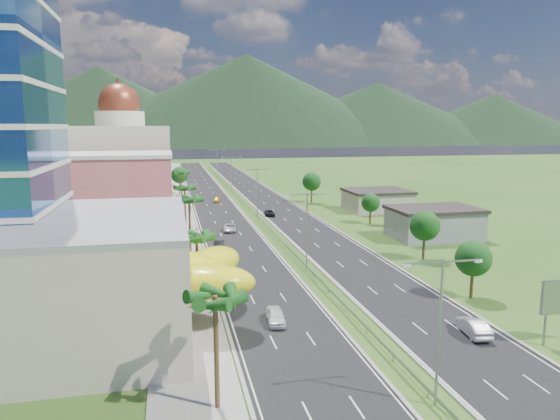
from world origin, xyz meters
TOP-DOWN VIEW (x-y plane):
  - ground at (0.00, 0.00)m, footprint 500.00×500.00m
  - road_left at (-7.50, 90.00)m, footprint 11.00×260.00m
  - road_right at (7.50, 90.00)m, footprint 11.00×260.00m
  - sidewalk_left at (-17.00, 90.00)m, footprint 7.00×260.00m
  - median_guardrail at (0.00, 71.99)m, footprint 0.10×216.06m
  - streetlight_median_a at (0.00, -25.00)m, footprint 6.04×0.25m
  - streetlight_median_b at (0.00, 10.00)m, footprint 6.04×0.25m
  - streetlight_median_c at (0.00, 50.00)m, footprint 6.04×0.25m
  - streetlight_median_d at (0.00, 95.00)m, footprint 6.04×0.25m
  - streetlight_median_e at (0.00, 140.00)m, footprint 6.04×0.25m
  - mall_podium at (-32.00, -6.00)m, footprint 30.00×24.00m
  - lime_canopy at (-20.00, -4.00)m, footprint 18.00×15.00m
  - pink_shophouse at (-28.00, 32.00)m, footprint 20.00×15.00m
  - domed_building at (-28.00, 55.00)m, footprint 20.00×20.00m
  - midrise_grey at (-27.00, 80.00)m, footprint 16.00×15.00m
  - midrise_beige at (-27.00, 102.00)m, footprint 16.00×15.00m
  - midrise_white at (-27.00, 125.00)m, footprint 16.00×15.00m
  - shed_near at (28.00, 25.00)m, footprint 15.00×10.00m
  - shed_far at (30.00, 55.00)m, footprint 14.00×12.00m
  - palm_tree_a at (-15.50, -22.00)m, footprint 3.60×3.60m
  - palm_tree_b at (-15.50, 2.00)m, footprint 3.60×3.60m
  - palm_tree_c at (-15.50, 22.00)m, footprint 3.60×3.60m
  - palm_tree_d at (-15.50, 45.00)m, footprint 3.60×3.60m
  - palm_tree_e at (-15.50, 70.00)m, footprint 3.60×3.60m
  - leafy_tree_lfar at (-15.50, 95.00)m, footprint 4.90×4.90m
  - leafy_tree_ra at (16.00, -5.00)m, footprint 4.20×4.20m
  - leafy_tree_rb at (19.00, 12.00)m, footprint 4.55×4.55m
  - leafy_tree_rc at (22.00, 40.00)m, footprint 3.85×3.85m
  - leafy_tree_rd at (18.00, 70.00)m, footprint 4.90×4.90m
  - mountain_ridge at (60.00, 450.00)m, footprint 860.00×140.00m
  - car_white_near_left at (-8.16, -7.52)m, footprint 2.19×4.56m
  - car_dark_left at (-10.90, 23.67)m, footprint 2.17×5.04m
  - car_silver_mid_left at (-7.41, 38.52)m, footprint 2.88×5.20m
  - car_yellow_far_left at (-6.28, 76.28)m, footprint 2.40×4.45m
  - car_silver_right at (9.95, -14.48)m, footprint 2.38×5.15m
  - car_dark_far_right at (3.41, 53.61)m, footprint 2.87×5.07m
  - motorcycle at (-12.30, -2.19)m, footprint 0.82×2.04m

SIDE VIEW (x-z plane):
  - ground at x=0.00m, z-range 0.00..0.00m
  - mountain_ridge at x=60.00m, z-range -45.00..45.00m
  - road_left at x=-7.50m, z-range 0.00..0.04m
  - road_right at x=7.50m, z-range 0.00..0.04m
  - sidewalk_left at x=-17.00m, z-range 0.00..0.12m
  - median_guardrail at x=0.00m, z-range 0.24..1.00m
  - car_yellow_far_left at x=-6.28m, z-range 0.04..1.27m
  - motorcycle at x=-12.30m, z-range 0.04..1.31m
  - car_dark_far_right at x=3.41m, z-range 0.04..1.38m
  - car_silver_mid_left at x=-7.41m, z-range 0.04..1.42m
  - car_white_near_left at x=-8.16m, z-range 0.04..1.54m
  - car_dark_left at x=-10.90m, z-range 0.04..1.65m
  - car_silver_right at x=9.95m, z-range 0.04..1.67m
  - shed_far at x=30.00m, z-range 0.00..4.40m
  - shed_near at x=28.00m, z-range 0.00..5.00m
  - leafy_tree_rc at x=22.00m, z-range 1.21..7.54m
  - leafy_tree_ra at x=16.00m, z-range 1.33..8.23m
  - lime_canopy at x=-20.00m, z-range 1.29..8.69m
  - leafy_tree_rb at x=19.00m, z-range 1.44..8.92m
  - mall_podium at x=-32.00m, z-range 0.00..11.00m
  - leafy_tree_lfar at x=-15.50m, z-range 1.55..9.60m
  - leafy_tree_rd at x=18.00m, z-range 1.55..9.60m
  - midrise_beige at x=-27.00m, z-range 0.00..13.00m
  - streetlight_median_a at x=0.00m, z-range 1.25..12.25m
  - streetlight_median_b at x=0.00m, z-range 1.25..12.25m
  - streetlight_median_c at x=0.00m, z-range 1.25..12.25m
  - streetlight_median_d at x=0.00m, z-range 1.25..12.25m
  - streetlight_median_e at x=0.00m, z-range 1.25..12.25m
  - palm_tree_b at x=-15.50m, z-range 3.01..11.11m
  - pink_shophouse at x=-28.00m, z-range 0.00..15.00m
  - palm_tree_d at x=-15.50m, z-range 3.24..11.84m
  - midrise_grey at x=-27.00m, z-range 0.00..16.00m
  - palm_tree_a at x=-15.50m, z-range 3.47..12.57m
  - palm_tree_e at x=-15.50m, z-range 3.61..13.01m
  - palm_tree_c at x=-15.50m, z-range 3.70..13.30m
  - midrise_white at x=-27.00m, z-range 0.00..18.00m
  - domed_building at x=-28.00m, z-range -3.00..25.70m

